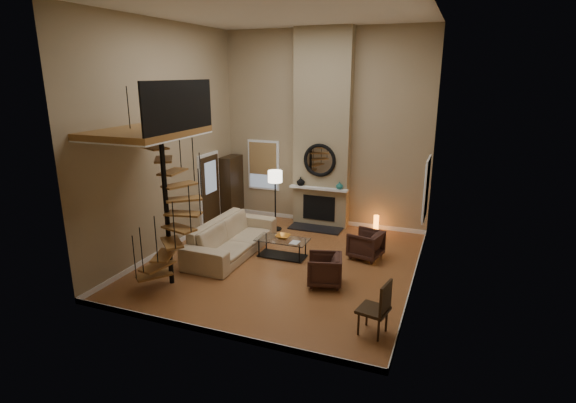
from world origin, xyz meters
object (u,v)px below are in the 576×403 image
at_px(armchair_far, 328,270).
at_px(side_chair, 378,307).
at_px(sofa, 232,238).
at_px(coffee_table, 282,246).
at_px(armchair_near, 368,245).
at_px(floor_lamp, 275,181).
at_px(accent_lamp, 376,224).
at_px(hutch, 232,187).

bearing_deg(armchair_far, side_chair, 26.59).
relative_size(sofa, coffee_table, 2.33).
xyz_separation_m(armchair_near, floor_lamp, (-2.89, 1.15, 1.06)).
height_order(armchair_near, side_chair, side_chair).
height_order(armchair_near, coffee_table, armchair_near).
relative_size(armchair_near, coffee_table, 0.58).
bearing_deg(sofa, armchair_far, -107.29).
distance_m(sofa, accent_lamp, 4.11).
relative_size(coffee_table, accent_lamp, 2.49).
height_order(armchair_near, armchair_far, armchair_near).
distance_m(coffee_table, side_chair, 3.79).
bearing_deg(side_chair, accent_lamp, 100.85).
xyz_separation_m(sofa, floor_lamp, (0.34, 1.98, 1.02)).
xyz_separation_m(hutch, floor_lamp, (1.73, -0.66, 0.46)).
bearing_deg(armchair_near, side_chair, 26.93).
xyz_separation_m(sofa, accent_lamp, (3.06, 2.74, -0.15)).
distance_m(armchair_near, coffee_table, 2.06).
bearing_deg(floor_lamp, armchair_far, -50.16).
xyz_separation_m(armchair_near, coffee_table, (-1.97, -0.62, -0.07)).
relative_size(sofa, accent_lamp, 5.79).
bearing_deg(floor_lamp, hutch, 158.99).
relative_size(hutch, floor_lamp, 1.09).
bearing_deg(hutch, coffee_table, -42.52).
bearing_deg(side_chair, sofa, 149.67).
bearing_deg(armchair_near, hutch, -98.70).
relative_size(hutch, side_chair, 1.86).
bearing_deg(floor_lamp, coffee_table, -62.49).
bearing_deg(hutch, armchair_far, -40.56).
relative_size(armchair_far, coffee_table, 0.57).
height_order(sofa, armchair_far, sofa).
xyz_separation_m(armchair_far, coffee_table, (-1.46, 1.09, -0.07)).
bearing_deg(side_chair, hutch, 137.33).
bearing_deg(side_chair, coffee_table, 137.19).
bearing_deg(hutch, side_chair, -42.67).
distance_m(armchair_near, armchair_far, 1.78).
bearing_deg(accent_lamp, side_chair, -79.15).
distance_m(coffee_table, floor_lamp, 2.29).
distance_m(armchair_far, coffee_table, 1.82).
distance_m(sofa, armchair_near, 3.33).
xyz_separation_m(armchair_far, floor_lamp, (-2.38, 2.85, 1.06)).
relative_size(floor_lamp, side_chair, 1.70).
bearing_deg(sofa, armchair_near, -74.97).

